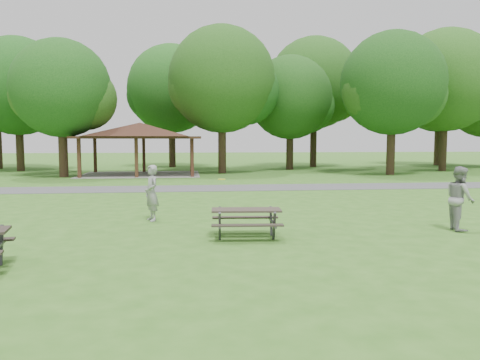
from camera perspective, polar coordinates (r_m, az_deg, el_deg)
ground at (r=10.72m, az=-2.96°, el=-8.86°), size 160.00×160.00×0.00m
asphalt_path at (r=24.53m, az=-4.94°, el=-1.00°), size 120.00×3.20×0.02m
pavilion at (r=34.56m, az=-12.10°, el=5.71°), size 8.60×7.01×3.76m
tree_row_c at (r=41.78m, az=-25.34°, el=9.98°), size 8.19×7.80×10.67m
tree_row_d at (r=34.09m, az=-20.81°, el=10.07°), size 6.93×6.60×9.27m
tree_row_e at (r=35.77m, az=-2.06°, el=11.76°), size 8.40×8.00×11.02m
tree_row_f at (r=40.01m, az=6.26°, el=9.66°), size 7.35×7.00×9.55m
tree_row_g at (r=35.79m, az=18.22°, el=10.78°), size 7.77×7.40×10.25m
tree_row_h at (r=41.70m, az=23.86°, el=10.72°), size 8.61×8.20×11.37m
tree_deep_b at (r=43.65m, az=-8.22°, el=10.63°), size 8.40×8.00×11.13m
tree_deep_c at (r=44.27m, az=9.15°, el=11.26°), size 8.82×8.40×11.90m
tree_deep_d at (r=50.59m, az=23.20°, el=9.66°), size 8.40×8.00×11.27m
picnic_table_middle at (r=12.21m, az=0.76°, el=-4.39°), size 1.89×1.56×0.78m
frisbee_in_flight at (r=14.27m, az=-2.24°, el=0.09°), size 0.25×0.25×0.02m
frisbee_thrower at (r=14.94m, az=-10.72°, el=-1.57°), size 0.65×0.76×1.76m
frisbee_catcher at (r=14.55m, az=25.23°, el=-2.03°), size 0.83×0.99×1.82m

